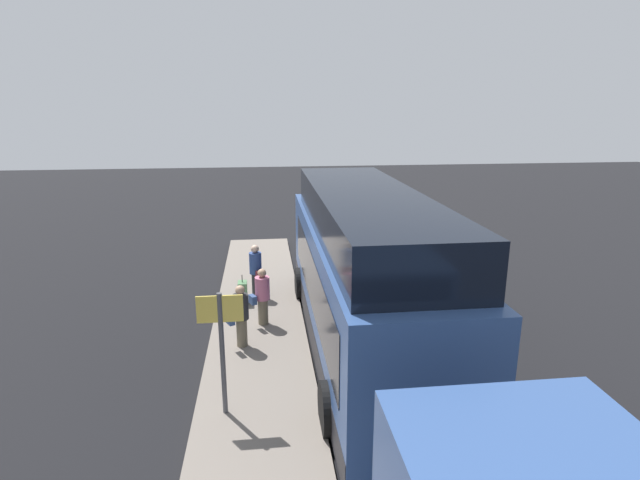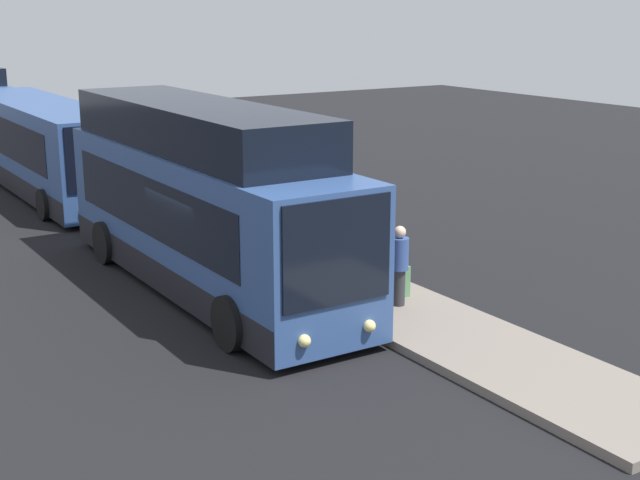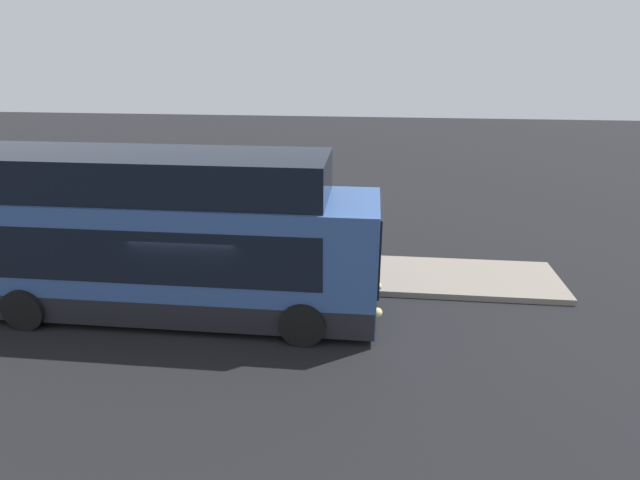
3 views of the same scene
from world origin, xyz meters
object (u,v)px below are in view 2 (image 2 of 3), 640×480
at_px(bus_lead, 204,208).
at_px(passenger_with_bags, 335,244).
at_px(passenger_boarding, 399,263).
at_px(passenger_waiting, 325,229).
at_px(suitcase, 400,280).
at_px(sign_post, 274,177).
at_px(bus_second, 44,148).

relative_size(bus_lead, passenger_with_bags, 6.65).
bearing_deg(passenger_boarding, passenger_waiting, 52.56).
height_order(passenger_waiting, suitcase, passenger_waiting).
bearing_deg(sign_post, bus_lead, -52.20).
height_order(bus_second, passenger_waiting, bus_second).
relative_size(bus_second, passenger_waiting, 7.50).
distance_m(passenger_waiting, sign_post, 3.01).
distance_m(bus_lead, passenger_boarding, 4.72).
distance_m(bus_lead, suitcase, 4.74).
bearing_deg(sign_post, suitcase, -1.66).
distance_m(passenger_boarding, suitcase, 0.88).
bearing_deg(bus_lead, passenger_boarding, 35.64).
bearing_deg(passenger_boarding, suitcase, 18.24).
bearing_deg(bus_second, passenger_with_bags, 9.77).
relative_size(passenger_waiting, passenger_with_bags, 1.01).
height_order(passenger_boarding, suitcase, passenger_boarding).
relative_size(bus_second, passenger_with_bags, 7.55).
bearing_deg(bus_lead, passenger_with_bags, 57.18).
bearing_deg(passenger_with_bags, bus_lead, -148.14).
bearing_deg(suitcase, bus_second, -169.11).
bearing_deg(passenger_with_bags, suitcase, -4.92).
xyz_separation_m(bus_second, suitcase, (16.28, 3.13, -1.05)).
bearing_deg(passenger_boarding, bus_second, 67.75).
relative_size(bus_lead, sign_post, 4.24).
bearing_deg(suitcase, passenger_boarding, -40.35).
relative_size(passenger_boarding, sign_post, 0.67).
relative_size(bus_lead, bus_second, 0.88).
xyz_separation_m(bus_lead, passenger_boarding, (3.78, 2.71, -0.81)).
relative_size(bus_lead, passenger_waiting, 6.61).
xyz_separation_m(passenger_waiting, suitcase, (2.95, 0.06, -0.54)).
distance_m(passenger_boarding, passenger_with_bags, 2.16).
distance_m(passenger_with_bags, suitcase, 1.84).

